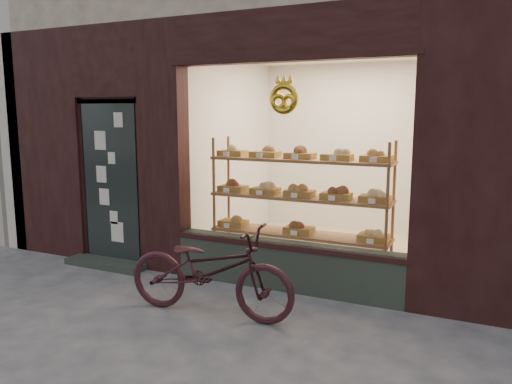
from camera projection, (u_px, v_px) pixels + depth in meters
The scene contains 3 objects.
ground at pixel (137, 363), 4.04m from camera, with size 90.00×90.00×0.00m, color #454450.
display_shelf at pixel (299, 206), 5.99m from camera, with size 2.20×0.45×1.70m.
bicycle at pixel (210, 270), 4.94m from camera, with size 0.62×1.77×0.93m, color #34161D.
Camera 1 is at (2.48, -3.00, 2.01)m, focal length 35.00 mm.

